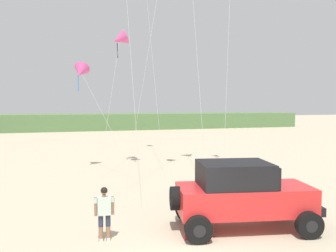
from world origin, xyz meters
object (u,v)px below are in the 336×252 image
(jeep, at_px, (242,194))
(person_watching, at_px, (104,211))
(cooler_box, at_px, (194,232))
(kite_orange_streamer, at_px, (120,39))
(kite_pink_ribbon, at_px, (81,72))

(jeep, distance_m, person_watching, 4.53)
(cooler_box, bearing_deg, person_watching, -171.79)
(kite_orange_streamer, relative_size, kite_pink_ribbon, 1.34)
(jeep, xyz_separation_m, person_watching, (-4.51, 0.35, -0.26))
(jeep, xyz_separation_m, kite_orange_streamer, (-1.91, 12.61, 7.21))
(jeep, bearing_deg, cooler_box, -171.07)
(person_watching, xyz_separation_m, cooler_box, (2.68, -0.64, -0.75))
(jeep, xyz_separation_m, cooler_box, (-1.83, -0.29, -1.01))
(jeep, bearing_deg, kite_orange_streamer, 98.61)
(person_watching, distance_m, kite_pink_ribbon, 12.68)
(person_watching, bearing_deg, kite_orange_streamer, 78.02)
(jeep, height_order, cooler_box, jeep)
(kite_orange_streamer, bearing_deg, jeep, -81.39)
(person_watching, relative_size, cooler_box, 2.98)
(kite_orange_streamer, bearing_deg, kite_pink_ribbon, -164.38)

